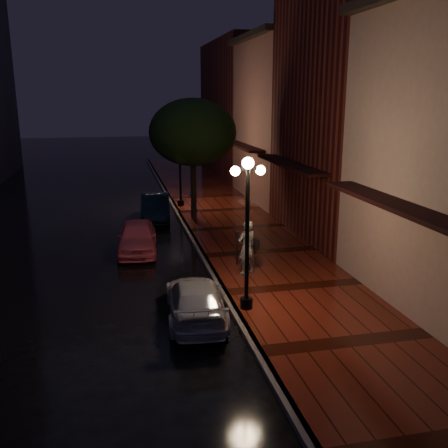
{
  "coord_description": "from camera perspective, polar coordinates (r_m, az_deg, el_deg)",
  "views": [
    {
      "loc": [
        -3.13,
        -17.77,
        6.05
      ],
      "look_at": [
        0.75,
        -0.22,
        1.4
      ],
      "focal_mm": 40.0,
      "sensor_mm": 36.0,
      "label": 1
    }
  ],
  "objects": [
    {
      "name": "pink_car",
      "position": [
        20.0,
        -9.9,
        -1.45
      ],
      "size": [
        1.76,
        3.79,
        1.26
      ],
      "primitive_type": "imported",
      "rotation": [
        0.0,
        0.0,
        -0.08
      ],
      "color": "#EB6174",
      "rests_on": "ground"
    },
    {
      "name": "storefront_extra",
      "position": [
        39.12,
        2.61,
        12.94
      ],
      "size": [
        5.0,
        12.0,
        10.0
      ],
      "primitive_type": "cube",
      "color": "#511914",
      "rests_on": "ground"
    },
    {
      "name": "curb",
      "position": [
        19.01,
        -2.36,
        -3.83
      ],
      "size": [
        0.25,
        60.0,
        0.15
      ],
      "primitive_type": "cube",
      "color": "#595451",
      "rests_on": "ground"
    },
    {
      "name": "navy_car",
      "position": [
        25.03,
        -7.84,
        1.9
      ],
      "size": [
        1.69,
        4.03,
        1.3
      ],
      "primitive_type": "imported",
      "rotation": [
        0.0,
        0.0,
        -0.08
      ],
      "color": "black",
      "rests_on": "ground"
    },
    {
      "name": "ground",
      "position": [
        19.03,
        -2.36,
        -4.05
      ],
      "size": [
        120.0,
        120.0,
        0.0
      ],
      "primitive_type": "plane",
      "color": "black",
      "rests_on": "ground"
    },
    {
      "name": "silver_car",
      "position": [
        13.98,
        -3.26,
        -8.63
      ],
      "size": [
        1.89,
        3.98,
        1.12
      ],
      "primitive_type": "imported",
      "rotation": [
        0.0,
        0.0,
        3.06
      ],
      "color": "#B5B6BE",
      "rests_on": "ground"
    },
    {
      "name": "parking_meter",
      "position": [
        17.77,
        1.52,
        -2.4
      ],
      "size": [
        0.13,
        0.11,
        1.21
      ],
      "rotation": [
        0.0,
        0.0,
        0.29
      ],
      "color": "black",
      "rests_on": "sidewalk"
    },
    {
      "name": "streetlamp_far",
      "position": [
        27.21,
        -5.06,
        7.16
      ],
      "size": [
        0.96,
        0.36,
        4.31
      ],
      "color": "black",
      "rests_on": "sidewalk"
    },
    {
      "name": "storefront_mid",
      "position": [
        22.22,
        15.03,
        12.61
      ],
      "size": [
        5.0,
        8.0,
        11.0
      ],
      "primitive_type": "cube",
      "color": "#511914",
      "rests_on": "ground"
    },
    {
      "name": "sidewalk",
      "position": [
        19.5,
        4.17,
        -3.38
      ],
      "size": [
        4.5,
        60.0,
        0.15
      ],
      "primitive_type": "cube",
      "color": "#4E190D",
      "rests_on": "ground"
    },
    {
      "name": "street_tree",
      "position": [
        24.12,
        -3.58,
        10.18
      ],
      "size": [
        4.16,
        4.16,
        5.8
      ],
      "color": "black",
      "rests_on": "sidewalk"
    },
    {
      "name": "storefront_far",
      "position": [
        29.6,
        7.71,
        11.37
      ],
      "size": [
        5.0,
        8.0,
        9.0
      ],
      "primitive_type": "cube",
      "color": "#8C5951",
      "rests_on": "ground"
    },
    {
      "name": "streetlamp_near",
      "position": [
        13.68,
        2.68,
        -0.12
      ],
      "size": [
        0.96,
        0.36,
        4.31
      ],
      "color": "black",
      "rests_on": "sidewalk"
    },
    {
      "name": "woman_with_umbrella",
      "position": [
        16.6,
        2.67,
        -0.06
      ],
      "size": [
        1.09,
        1.11,
        2.62
      ],
      "rotation": [
        0.0,
        0.0,
        3.48
      ],
      "color": "white",
      "rests_on": "sidewalk"
    }
  ]
}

